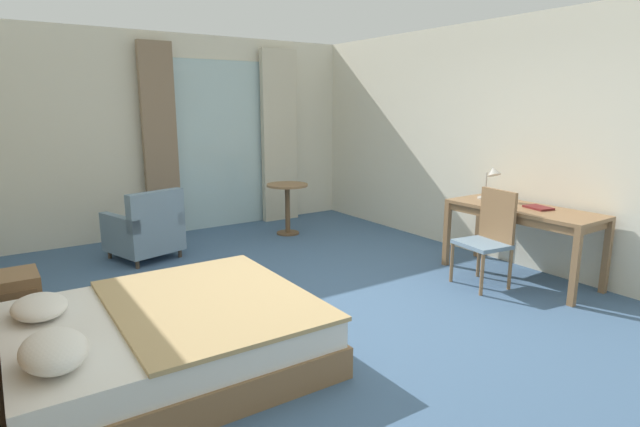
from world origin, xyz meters
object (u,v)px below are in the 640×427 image
(writing_desk, at_px, (523,215))
(round_cafe_table, at_px, (287,198))
(nightstand, at_px, (8,302))
(armchair_by_window, at_px, (146,231))
(desk_lamp, at_px, (492,177))
(closed_book, at_px, (538,208))
(desk_chair, at_px, (489,233))
(bed, at_px, (155,338))

(writing_desk, distance_m, round_cafe_table, 3.18)
(nightstand, bearing_deg, armchair_by_window, 42.19)
(desk_lamp, relative_size, armchair_by_window, 0.45)
(closed_book, height_order, armchair_by_window, armchair_by_window)
(nightstand, relative_size, round_cafe_table, 0.67)
(desk_chair, relative_size, desk_lamp, 2.45)
(bed, height_order, writing_desk, bed)
(writing_desk, relative_size, armchair_by_window, 1.75)
(nightstand, relative_size, armchair_by_window, 0.54)
(writing_desk, relative_size, round_cafe_table, 2.18)
(bed, xyz_separation_m, round_cafe_table, (2.68, 2.76, 0.28))
(bed, xyz_separation_m, nightstand, (-0.80, 1.34, -0.01))
(writing_desk, xyz_separation_m, closed_book, (0.06, -0.13, 0.10))
(nightstand, xyz_separation_m, writing_desk, (4.57, -1.56, 0.45))
(desk_lamp, height_order, round_cafe_table, desk_lamp)
(bed, xyz_separation_m, closed_book, (3.82, -0.35, 0.54))
(bed, height_order, armchair_by_window, bed)
(nightstand, relative_size, desk_chair, 0.50)
(desk_lamp, relative_size, round_cafe_table, 0.56)
(writing_desk, xyz_separation_m, armchair_by_window, (-3.08, 2.90, -0.34))
(writing_desk, distance_m, desk_lamp, 0.57)
(nightstand, distance_m, desk_lamp, 4.81)
(desk_lamp, distance_m, armchair_by_window, 4.03)
(desk_chair, bearing_deg, closed_book, -20.68)
(bed, height_order, closed_book, bed)
(armchair_by_window, height_order, round_cafe_table, armchair_by_window)
(desk_chair, relative_size, armchair_by_window, 1.09)
(bed, xyz_separation_m, desk_chair, (3.31, -0.16, 0.30))
(round_cafe_table, bearing_deg, writing_desk, -69.98)
(nightstand, xyz_separation_m, round_cafe_table, (3.48, 1.42, 0.29))
(bed, bearing_deg, round_cafe_table, 45.88)
(desk_chair, xyz_separation_m, desk_lamp, (0.49, 0.39, 0.49))
(closed_book, bearing_deg, armchair_by_window, 148.96)
(closed_book, height_order, round_cafe_table, closed_book)
(bed, bearing_deg, desk_chair, -2.80)
(desk_chair, height_order, round_cafe_table, desk_chair)
(desk_lamp, xyz_separation_m, armchair_by_window, (-3.13, 2.45, -0.69))
(armchair_by_window, bearing_deg, writing_desk, -43.28)
(round_cafe_table, bearing_deg, armchair_by_window, -177.72)
(desk_lamp, xyz_separation_m, round_cafe_table, (-1.13, 2.53, -0.51))
(desk_chair, relative_size, closed_book, 3.75)
(nightstand, relative_size, writing_desk, 0.31)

